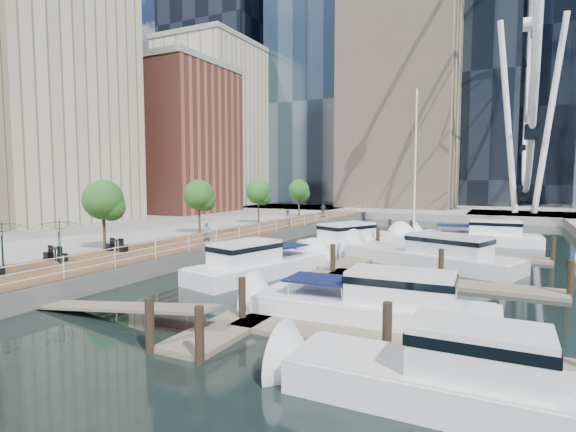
# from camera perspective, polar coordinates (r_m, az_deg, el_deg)

# --- Properties ---
(ground) EXTENTS (520.00, 520.00, 0.00)m
(ground) POSITION_cam_1_polar(r_m,az_deg,el_deg) (21.52, -9.79, -10.55)
(ground) COLOR black
(ground) RESTS_ON ground
(boardwalk) EXTENTS (6.00, 60.00, 1.00)m
(boardwalk) POSITION_cam_1_polar(r_m,az_deg,el_deg) (38.56, -7.40, -2.99)
(boardwalk) COLOR brown
(boardwalk) RESTS_ON ground
(seawall) EXTENTS (0.25, 60.00, 1.00)m
(seawall) POSITION_cam_1_polar(r_m,az_deg,el_deg) (36.99, -3.54, -3.28)
(seawall) COLOR #595954
(seawall) RESTS_ON ground
(land_inland) EXTENTS (48.00, 90.00, 1.00)m
(land_inland) POSITION_cam_1_polar(r_m,az_deg,el_deg) (58.04, -30.13, -1.01)
(land_inland) COLOR gray
(land_inland) RESTS_ON ground
(land_far) EXTENTS (200.00, 114.00, 1.00)m
(land_far) POSITION_cam_1_polar(r_m,az_deg,el_deg) (119.45, 20.55, 1.95)
(land_far) COLOR gray
(land_far) RESTS_ON ground
(pier) EXTENTS (14.00, 12.00, 1.00)m
(pier) POSITION_cam_1_polar(r_m,az_deg,el_deg) (68.91, 27.79, -0.11)
(pier) COLOR gray
(pier) RESTS_ON ground
(railing) EXTENTS (0.10, 60.00, 1.05)m
(railing) POSITION_cam_1_polar(r_m,az_deg,el_deg) (36.91, -3.68, -1.70)
(railing) COLOR white
(railing) RESTS_ON boardwalk
(floating_docks) EXTENTS (16.00, 34.00, 2.60)m
(floating_docks) POSITION_cam_1_polar(r_m,az_deg,el_deg) (27.52, 16.96, -6.27)
(floating_docks) COLOR #6D6051
(floating_docks) RESTS_ON ground
(midrise_condos) EXTENTS (19.00, 67.00, 28.00)m
(midrise_condos) POSITION_cam_1_polar(r_m,az_deg,el_deg) (63.74, -20.30, 11.43)
(midrise_condos) COLOR #BCAD8E
(midrise_condos) RESTS_ON ground
(ferris_wheel) EXTENTS (5.80, 45.60, 47.80)m
(ferris_wheel) POSITION_cam_1_polar(r_m,az_deg,el_deg) (71.65, 28.62, 20.59)
(ferris_wheel) COLOR white
(ferris_wheel) RESTS_ON ground
(street_trees) EXTENTS (2.60, 42.60, 4.60)m
(street_trees) POSITION_cam_1_polar(r_m,az_deg,el_deg) (38.84, -11.23, 2.63)
(street_trees) COLOR #3F2B1C
(street_trees) RESTS_ON ground
(cafe_tables) EXTENTS (2.50, 13.70, 0.74)m
(cafe_tables) POSITION_cam_1_polar(r_m,az_deg,el_deg) (27.42, -30.34, -4.90)
(cafe_tables) COLOR black
(cafe_tables) RESTS_ON ground
(yacht_foreground) EXTENTS (10.39, 3.19, 2.15)m
(yacht_foreground) POSITION_cam_1_polar(r_m,az_deg,el_deg) (18.44, 10.50, -13.18)
(yacht_foreground) COLOR white
(yacht_foreground) RESTS_ON ground
(pedestrian_near) EXTENTS (0.70, 0.61, 1.60)m
(pedestrian_near) POSITION_cam_1_polar(r_m,az_deg,el_deg) (32.21, -10.28, -2.21)
(pedestrian_near) COLOR #555571
(pedestrian_near) RESTS_ON boardwalk
(pedestrian_mid) EXTENTS (0.70, 0.88, 1.76)m
(pedestrian_mid) POSITION_cam_1_polar(r_m,az_deg,el_deg) (43.21, -0.10, -0.28)
(pedestrian_mid) COLOR gray
(pedestrian_mid) RESTS_ON boardwalk
(pedestrian_far) EXTENTS (1.09, 0.52, 1.80)m
(pedestrian_far) POSITION_cam_1_polar(r_m,az_deg,el_deg) (54.74, 4.49, 0.78)
(pedestrian_far) COLOR #2F343B
(pedestrian_far) RESTS_ON boardwalk
(moored_yachts) EXTENTS (23.59, 33.67, 11.50)m
(moored_yachts) POSITION_cam_1_polar(r_m,az_deg,el_deg) (30.72, 17.29, -6.08)
(moored_yachts) COLOR silver
(moored_yachts) RESTS_ON ground
(cafe_seating) EXTENTS (4.48, 7.81, 2.69)m
(cafe_seating) POSITION_cam_1_polar(r_m,az_deg,el_deg) (26.49, -32.17, -3.28)
(cafe_seating) COLOR #0E3614
(cafe_seating) RESTS_ON ground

